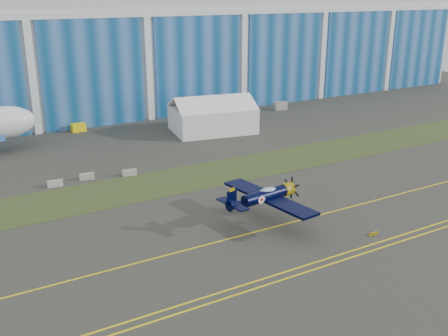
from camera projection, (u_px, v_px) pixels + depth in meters
ground at (138, 238)px, 55.17m from camera, size 260.00×260.00×0.00m
grass_median at (97, 195)px, 66.63m from camera, size 260.00×10.00×0.02m
hangar at (8, 40)px, 109.15m from camera, size 220.00×45.70×30.00m
taxiway_centreline at (156, 258)px, 51.07m from camera, size 200.00×0.20×0.02m
edge_line_near at (202, 306)px, 43.29m from camera, size 80.00×0.20×0.02m
edge_line_far at (196, 300)px, 44.11m from camera, size 80.00×0.20×0.02m
guard_board_right at (373, 234)px, 55.74m from camera, size 1.20×0.15×0.35m
warbird at (265, 196)px, 57.93m from camera, size 12.49×14.46×3.92m
tent at (213, 113)px, 96.07m from camera, size 16.17×13.01×6.77m
tug at (78, 127)px, 96.83m from camera, size 2.57×1.63×1.48m
gse_box at (280, 106)px, 114.49m from camera, size 2.96×1.94×1.64m
barrier_a at (55, 184)px, 69.47m from camera, size 2.04×0.74×0.90m
barrier_b at (87, 176)px, 72.11m from camera, size 2.07×0.91×0.90m
barrier_c at (130, 173)px, 73.64m from camera, size 2.07×0.91×0.90m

